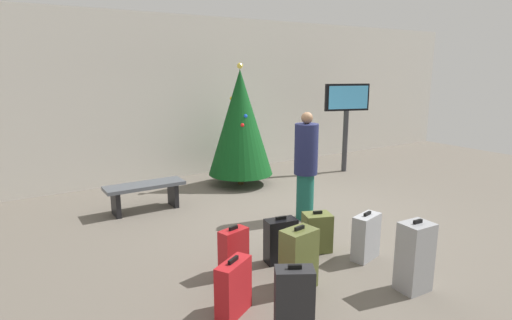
# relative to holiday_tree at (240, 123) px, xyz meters

# --- Properties ---
(ground_plane) EXTENTS (16.00, 16.00, 0.00)m
(ground_plane) POSITION_rel_holiday_tree_xyz_m (-0.02, -2.20, -1.31)
(ground_plane) COLOR #665E54
(back_wall) EXTENTS (16.00, 0.20, 3.52)m
(back_wall) POSITION_rel_holiday_tree_xyz_m (-0.02, 1.38, 0.45)
(back_wall) COLOR beige
(back_wall) RESTS_ON ground_plane
(holiday_tree) EXTENTS (1.34, 1.34, 2.51)m
(holiday_tree) POSITION_rel_holiday_tree_xyz_m (0.00, 0.00, 0.00)
(holiday_tree) COLOR #4C3319
(holiday_tree) RESTS_ON ground_plane
(flight_info_kiosk) EXTENTS (1.05, 0.41, 2.05)m
(flight_info_kiosk) POSITION_rel_holiday_tree_xyz_m (2.66, -0.32, 0.17)
(flight_info_kiosk) COLOR #333338
(flight_info_kiosk) RESTS_ON ground_plane
(waiting_bench) EXTENTS (1.33, 0.44, 0.48)m
(waiting_bench) POSITION_rel_holiday_tree_xyz_m (-2.24, -0.59, -0.96)
(waiting_bench) COLOR #4C5159
(waiting_bench) RESTS_ON ground_plane
(traveller_0) EXTENTS (0.52, 0.52, 1.74)m
(traveller_0) POSITION_rel_holiday_tree_xyz_m (-0.17, -2.36, -0.40)
(traveller_0) COLOR #19594C
(traveller_0) RESTS_ON ground_plane
(suitcase_0) EXTENTS (0.47, 0.36, 0.60)m
(suitcase_0) POSITION_rel_holiday_tree_xyz_m (-2.49, -4.12, -1.03)
(suitcase_0) COLOR #B2191E
(suitcase_0) RESTS_ON ground_plane
(suitcase_1) EXTENTS (0.45, 0.29, 0.63)m
(suitcase_1) POSITION_rel_holiday_tree_xyz_m (-0.44, -3.93, -1.01)
(suitcase_1) COLOR #9EA0A5
(suitcase_1) RESTS_ON ground_plane
(suitcase_2) EXTENTS (0.41, 0.36, 0.70)m
(suitcase_2) POSITION_rel_holiday_tree_xyz_m (-2.18, -4.70, -0.98)
(suitcase_2) COLOR #232326
(suitcase_2) RESTS_ON ground_plane
(suitcase_3) EXTENTS (0.43, 0.38, 0.56)m
(suitcase_3) POSITION_rel_holiday_tree_xyz_m (-0.81, -3.41, -1.05)
(suitcase_3) COLOR #59602D
(suitcase_3) RESTS_ON ground_plane
(suitcase_4) EXTENTS (0.41, 0.31, 0.73)m
(suitcase_4) POSITION_rel_holiday_tree_xyz_m (-1.62, -4.05, -0.97)
(suitcase_4) COLOR #59602D
(suitcase_4) RESTS_ON ground_plane
(suitcase_5) EXTENTS (0.35, 0.29, 0.82)m
(suitcase_5) POSITION_rel_holiday_tree_xyz_m (-0.58, -4.76, -0.92)
(suitcase_5) COLOR #9EA0A5
(suitcase_5) RESTS_ON ground_plane
(suitcase_6) EXTENTS (0.38, 0.25, 0.60)m
(suitcase_6) POSITION_rel_holiday_tree_xyz_m (-2.07, -3.38, -1.03)
(suitcase_6) COLOR #B2191E
(suitcase_6) RESTS_ON ground_plane
(suitcase_7) EXTENTS (0.42, 0.28, 0.60)m
(suitcase_7) POSITION_rel_holiday_tree_xyz_m (-1.42, -3.42, -1.03)
(suitcase_7) COLOR black
(suitcase_7) RESTS_ON ground_plane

